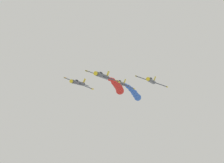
% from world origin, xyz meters
% --- Properties ---
extents(airplane_lead, '(9.13, 10.35, 3.55)m').
position_xyz_m(airplane_lead, '(-0.55, 11.73, 119.74)').
color(airplane_lead, '#474C56').
extents(smoke_trail_lead, '(2.56, 14.92, 4.17)m').
position_xyz_m(smoke_trail_lead, '(-0.44, -4.72, 118.13)').
color(smoke_trail_lead, red).
extents(airplane_left_inner, '(9.09, 10.35, 3.67)m').
position_xyz_m(airplane_left_inner, '(-11.31, 0.09, 119.21)').
color(airplane_left_inner, '#474C56').
extents(airplane_right_inner, '(9.00, 10.35, 3.92)m').
position_xyz_m(airplane_right_inner, '(10.18, 0.29, 119.14)').
color(airplane_right_inner, '#474C56').
extents(airplane_left_outer, '(8.99, 10.35, 3.95)m').
position_xyz_m(airplane_left_outer, '(0.02, -10.37, 119.75)').
color(airplane_left_outer, '#474C56').
extents(smoke_trail_left_outer, '(3.39, 15.43, 5.35)m').
position_xyz_m(smoke_trail_left_outer, '(-0.92, -27.32, 117.51)').
color(smoke_trail_left_outer, blue).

